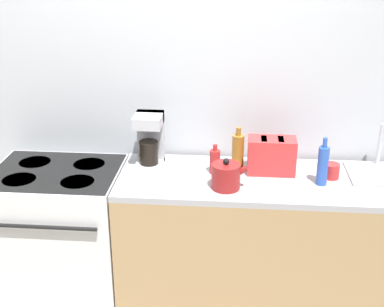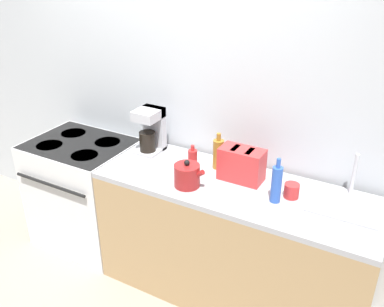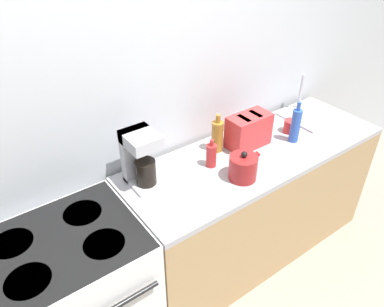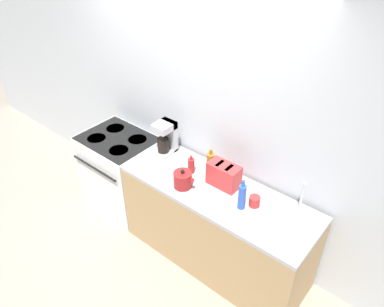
{
  "view_description": "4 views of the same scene",
  "coord_description": "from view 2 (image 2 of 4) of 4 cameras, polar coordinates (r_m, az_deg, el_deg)",
  "views": [
    {
      "loc": [
        0.42,
        -2.57,
        2.23
      ],
      "look_at": [
        0.17,
        0.33,
        1.03
      ],
      "focal_mm": 50.0,
      "sensor_mm": 36.0,
      "label": 1
    },
    {
      "loc": [
        1.54,
        -1.86,
        2.28
      ],
      "look_at": [
        0.31,
        0.36,
        1.02
      ],
      "focal_mm": 40.0,
      "sensor_mm": 36.0,
      "label": 2
    },
    {
      "loc": [
        -0.87,
        -1.04,
        2.23
      ],
      "look_at": [
        0.17,
        0.38,
        1.03
      ],
      "focal_mm": 35.0,
      "sensor_mm": 36.0,
      "label": 3
    },
    {
      "loc": [
        2.05,
        -1.73,
        3.04
      ],
      "look_at": [
        0.35,
        0.33,
        1.14
      ],
      "focal_mm": 35.0,
      "sensor_mm": 36.0,
      "label": 4
    }
  ],
  "objects": [
    {
      "name": "stove",
      "position": [
        3.59,
        -14.09,
        -4.94
      ],
      "size": [
        0.78,
        0.66,
        0.89
      ],
      "color": "silver",
      "rests_on": "ground_plane"
    },
    {
      "name": "wall_back",
      "position": [
        3.13,
        -1.97,
        8.25
      ],
      "size": [
        8.0,
        0.05,
        2.6
      ],
      "color": "silver",
      "rests_on": "ground_plane"
    },
    {
      "name": "coffee_maker",
      "position": [
        3.11,
        -5.52,
        3.27
      ],
      "size": [
        0.17,
        0.2,
        0.33
      ],
      "color": "#B7B7BC",
      "rests_on": "counter_block"
    },
    {
      "name": "counter_block",
      "position": [
        2.98,
        5.47,
        -11.64
      ],
      "size": [
        1.82,
        0.63,
        0.89
      ],
      "color": "tan",
      "rests_on": "ground_plane"
    },
    {
      "name": "sink_tray",
      "position": [
        2.68,
        19.88,
        -6.19
      ],
      "size": [
        0.4,
        0.35,
        0.28
      ],
      "color": "#B7B7BC",
      "rests_on": "counter_block"
    },
    {
      "name": "ground_plane",
      "position": [
        3.32,
        -8.01,
        -17.18
      ],
      "size": [
        12.0,
        12.0,
        0.0
      ],
      "primitive_type": "plane",
      "color": "gray"
    },
    {
      "name": "cup_red",
      "position": [
        2.65,
        13.13,
        -4.84
      ],
      "size": [
        0.09,
        0.09,
        0.09
      ],
      "color": "red",
      "rests_on": "counter_block"
    },
    {
      "name": "toaster",
      "position": [
        2.76,
        6.62,
        -1.45
      ],
      "size": [
        0.28,
        0.15,
        0.22
      ],
      "color": "red",
      "rests_on": "counter_block"
    },
    {
      "name": "bottle_blue",
      "position": [
        2.55,
        11.19,
        -3.99
      ],
      "size": [
        0.06,
        0.06,
        0.29
      ],
      "color": "#2D56B7",
      "rests_on": "counter_block"
    },
    {
      "name": "bottle_amber",
      "position": [
        2.89,
        3.52,
        -0.0
      ],
      "size": [
        0.07,
        0.07,
        0.26
      ],
      "color": "#9E6B23",
      "rests_on": "counter_block"
    },
    {
      "name": "kettle",
      "position": [
        2.68,
        -0.64,
        -2.93
      ],
      "size": [
        0.21,
        0.16,
        0.18
      ],
      "color": "maroon",
      "rests_on": "counter_block"
    },
    {
      "name": "bottle_red",
      "position": [
        2.87,
        0.08,
        -0.82
      ],
      "size": [
        0.06,
        0.06,
        0.18
      ],
      "color": "#B72828",
      "rests_on": "counter_block"
    }
  ]
}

